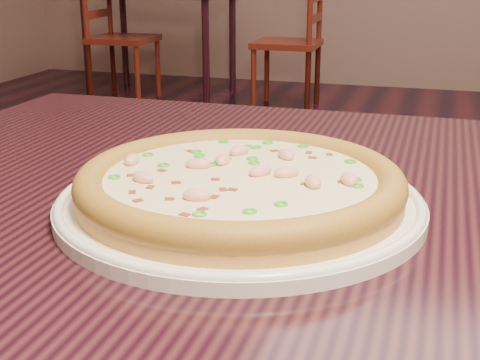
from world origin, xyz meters
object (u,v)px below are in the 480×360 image
(chair_b, at_px, (295,43))
(plate, at_px, (240,202))
(bg_table_left, at_px, (160,4))
(hero_table, at_px, (369,298))
(chair_a, at_px, (116,38))
(pizza, at_px, (240,183))

(chair_b, bearing_deg, plate, -78.49)
(bg_table_left, bearing_deg, hero_table, -63.95)
(bg_table_left, height_order, chair_b, chair_b)
(hero_table, height_order, plate, plate)
(hero_table, bearing_deg, chair_a, 120.42)
(pizza, height_order, bg_table_left, pizza)
(pizza, bearing_deg, chair_a, 118.70)
(chair_a, bearing_deg, hero_table, -59.58)
(pizza, height_order, chair_a, chair_a)
(bg_table_left, distance_m, chair_b, 1.08)
(bg_table_left, height_order, chair_a, chair_a)
(pizza, xyz_separation_m, chair_b, (-0.78, 3.82, -0.34))
(hero_table, xyz_separation_m, pizza, (-0.12, -0.05, 0.13))
(chair_b, bearing_deg, hero_table, -76.61)
(hero_table, xyz_separation_m, plate, (-0.12, -0.05, 0.11))
(plate, relative_size, chair_b, 0.36)
(chair_a, bearing_deg, chair_b, 3.19)
(plate, xyz_separation_m, chair_b, (-0.78, 3.82, -0.32))
(plate, height_order, pizza, pizza)
(hero_table, distance_m, plate, 0.17)
(hero_table, distance_m, chair_a, 4.30)
(plate, relative_size, chair_a, 0.36)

